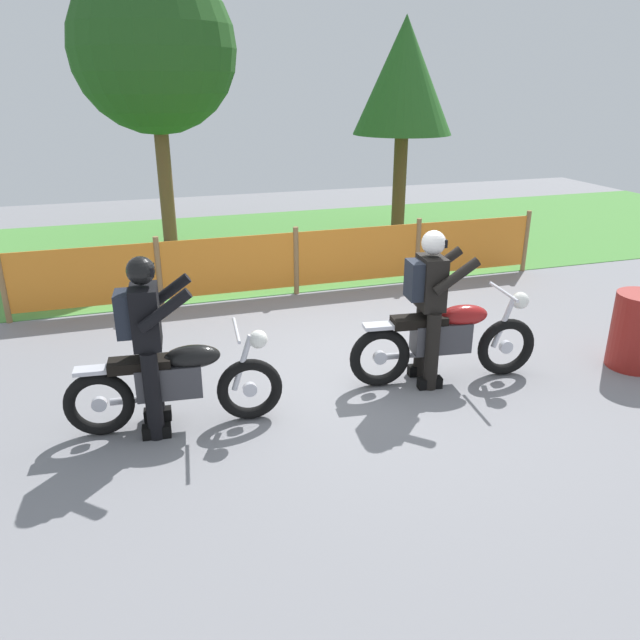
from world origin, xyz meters
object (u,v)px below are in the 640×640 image
Objects in this scene: rider_trailing at (147,336)px; motorcycle_lead at (446,339)px; rider_lead at (429,300)px; oil_drum at (638,331)px; motorcycle_trailing at (176,382)px.

motorcycle_lead is at bearing 7.28° from rider_trailing.
oil_drum is at bearing -2.15° from rider_lead.
motorcycle_trailing is (-2.88, -0.12, -0.02)m from motorcycle_lead.
rider_lead is at bearing 171.39° from oil_drum.
motorcycle_trailing is 2.70m from rider_lead.
rider_lead is at bearing 7.91° from rider_trailing.
rider_lead is 2.55m from oil_drum.
motorcycle_trailing reaches higher than oil_drum.
motorcycle_lead reaches higher than motorcycle_trailing.
rider_trailing is (-2.87, -0.13, 0.00)m from rider_lead.
motorcycle_trailing is 1.20× the size of rider_trailing.
rider_trailing is 1.92× the size of oil_drum.
motorcycle_lead is 3.14m from rider_trailing.
rider_trailing is (-0.22, 0.02, 0.49)m from motorcycle_trailing.
motorcycle_lead is 2.41× the size of oil_drum.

